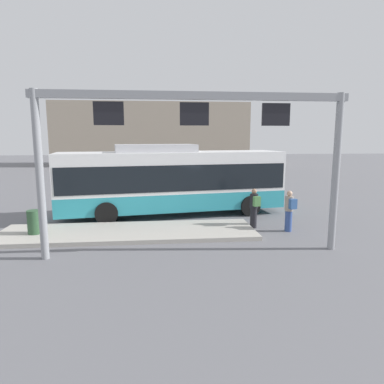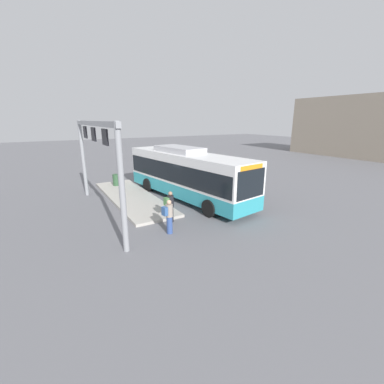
% 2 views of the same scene
% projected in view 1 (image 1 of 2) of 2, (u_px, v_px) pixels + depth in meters
% --- Properties ---
extents(ground_plane, '(120.00, 120.00, 0.00)m').
position_uv_depth(ground_plane, '(173.00, 214.00, 16.77)').
color(ground_plane, slate).
extents(platform_curb, '(10.00, 2.80, 0.16)m').
position_uv_depth(platform_curb, '(129.00, 232.00, 13.33)').
color(platform_curb, '#B2ADA3').
rests_on(platform_curb, ground).
extents(bus_main, '(11.05, 4.04, 3.46)m').
position_uv_depth(bus_main, '(172.00, 178.00, 16.48)').
color(bus_main, teal).
rests_on(bus_main, ground).
extents(person_boarding, '(0.40, 0.57, 1.67)m').
position_uv_depth(person_boarding, '(254.00, 207.00, 14.15)').
color(person_boarding, black).
rests_on(person_boarding, ground).
extents(person_waiting_near, '(0.41, 0.57, 1.67)m').
position_uv_depth(person_waiting_near, '(289.00, 210.00, 13.61)').
color(person_waiting_near, '#334C8C').
rests_on(person_waiting_near, ground).
extents(platform_sign_gantry, '(9.85, 0.24, 5.20)m').
position_uv_depth(platform_sign_gantry, '(194.00, 137.00, 10.52)').
color(platform_sign_gantry, gray).
rests_on(platform_sign_gantry, ground).
extents(station_building, '(26.17, 8.00, 8.44)m').
position_uv_depth(station_building, '(152.00, 134.00, 47.79)').
color(station_building, tan).
rests_on(station_building, ground).
extents(trash_bin, '(0.52, 0.52, 0.90)m').
position_uv_depth(trash_bin, '(34.00, 222.00, 12.80)').
color(trash_bin, '#2D5133').
rests_on(trash_bin, platform_curb).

